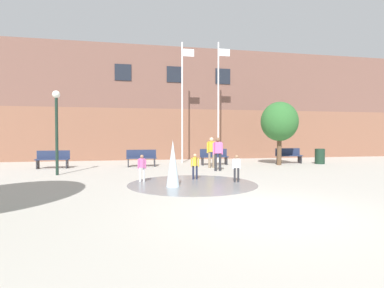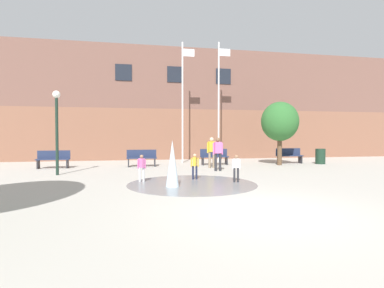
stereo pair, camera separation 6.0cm
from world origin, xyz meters
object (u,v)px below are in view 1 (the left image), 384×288
object	(u,v)px
flagpole_left	(183,99)
street_tree_near_building	(279,122)
adult_in_red	(211,150)
trash_can	(320,156)
child_with_pink_shirt	(142,166)
child_running	(237,166)
flagpole_right	(219,99)
park_bench_far_left	(53,159)
park_bench_under_left_flagpole	(141,158)
lamp_post_left_lane	(57,119)
adult_near_bench	(218,151)
child_in_fountain	(195,164)
park_bench_center	(214,156)
park_bench_far_right	(289,155)

from	to	relation	value
flagpole_left	street_tree_near_building	xyz separation A→B (m)	(5.14, -2.59, -1.49)
adult_in_red	trash_can	size ratio (longest dim) A/B	1.77
child_with_pink_shirt	child_running	bearing A→B (deg)	-142.68
child_with_pink_shirt	trash_can	xyz separation A→B (m)	(10.60, 4.97, -0.13)
flagpole_right	child_running	bearing A→B (deg)	-101.89
park_bench_far_left	child_running	bearing A→B (deg)	-38.77
park_bench_under_left_flagpole	lamp_post_left_lane	bearing A→B (deg)	-141.68
park_bench_under_left_flagpole	adult_near_bench	distance (m)	4.48
flagpole_left	lamp_post_left_lane	xyz separation A→B (m)	(-6.21, -4.74, -1.59)
adult_in_red	child_in_fountain	distance (m)	4.18
park_bench_under_left_flagpole	flagpole_left	bearing A→B (deg)	35.95
park_bench_center	park_bench_under_left_flagpole	bearing A→B (deg)	-177.80
adult_in_red	flagpole_left	bearing A→B (deg)	-82.87
flagpole_right	park_bench_under_left_flagpole	bearing A→B (deg)	-159.07
flagpole_left	lamp_post_left_lane	world-z (taller)	flagpole_left
park_bench_far_left	child_with_pink_shirt	xyz separation A→B (m)	(4.34, -5.44, 0.10)
park_bench_far_right	trash_can	bearing A→B (deg)	-21.55
park_bench_far_right	child_with_pink_shirt	size ratio (longest dim) A/B	1.62
park_bench_far_right	street_tree_near_building	world-z (taller)	street_tree_near_building
adult_in_red	lamp_post_left_lane	bearing A→B (deg)	2.20
child_running	lamp_post_left_lane	size ratio (longest dim) A/B	0.28
adult_in_red	adult_near_bench	bearing A→B (deg)	78.75
park_bench_center	park_bench_far_right	world-z (taller)	same
child_in_fountain	flagpole_right	world-z (taller)	flagpole_right
adult_near_bench	child_with_pink_shirt	bearing A→B (deg)	-148.96
park_bench_under_left_flagpole	park_bench_far_left	bearing A→B (deg)	-179.64
child_with_pink_shirt	park_bench_under_left_flagpole	bearing A→B (deg)	-41.90
flagpole_right	trash_can	distance (m)	7.02
park_bench_far_left	street_tree_near_building	size ratio (longest dim) A/B	0.44
flagpole_right	child_in_fountain	bearing A→B (deg)	-113.09
adult_near_bench	child_running	size ratio (longest dim) A/B	1.61
child_in_fountain	park_bench_far_right	bearing A→B (deg)	-27.72
street_tree_near_building	adult_near_bench	bearing A→B (deg)	-154.21
adult_in_red	child_in_fountain	bearing A→B (deg)	57.06
park_bench_far_left	adult_in_red	world-z (taller)	adult_in_red
park_bench_far_right	lamp_post_left_lane	distance (m)	12.92
park_bench_under_left_flagpole	park_bench_center	distance (m)	4.13
adult_in_red	flagpole_right	world-z (taller)	flagpole_right
park_bench_center	street_tree_near_building	distance (m)	4.21
park_bench_far_left	trash_can	size ratio (longest dim) A/B	1.78
park_bench_under_left_flagpole	child_with_pink_shirt	size ratio (longest dim) A/B	1.62
park_bench_far_left	flagpole_right	size ratio (longest dim) A/B	0.21
park_bench_far_left	flagpole_right	bearing A→B (deg)	11.47
lamp_post_left_lane	trash_can	xyz separation A→B (m)	(14.08, 2.36, -1.92)
park_bench_center	adult_in_red	world-z (taller)	adult_in_red
park_bench_far_left	child_with_pink_shirt	bearing A→B (deg)	-51.44
flagpole_left	flagpole_right	distance (m)	2.32
flagpole_right	park_bench_far_left	bearing A→B (deg)	-168.53
flagpole_right	trash_can	world-z (taller)	flagpole_right
park_bench_under_left_flagpole	child_running	distance (m)	6.98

